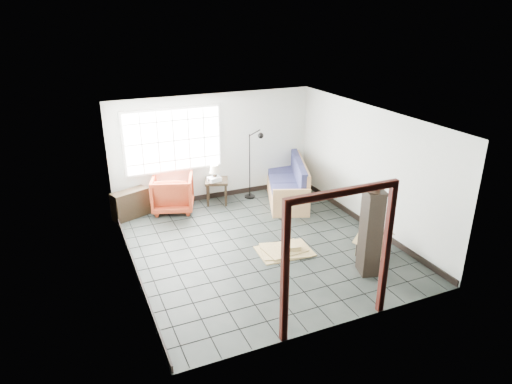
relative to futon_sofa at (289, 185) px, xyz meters
name	(u,v)px	position (x,y,z in m)	size (l,w,h in m)	color
ground	(260,245)	(-1.64, -1.92, -0.36)	(5.50, 5.50, 0.00)	black
room_shell	(260,166)	(-1.64, -1.89, 1.32)	(5.02, 5.52, 2.61)	beige
window_panel	(173,140)	(-2.64, 0.79, 1.24)	(2.32, 0.08, 1.52)	silver
doorway_trim	(340,243)	(-1.64, -4.62, 1.02)	(1.80, 0.08, 2.20)	#330F0B
futon_sofa	(289,185)	(0.00, 0.00, 0.00)	(1.61, 2.42, 1.00)	#A07548
armchair	(173,191)	(-2.81, 0.48, 0.11)	(0.92, 0.86, 0.94)	maroon
side_table	(217,184)	(-1.73, 0.48, 0.13)	(0.69, 0.69, 0.59)	black
table_lamp	(215,170)	(-1.77, 0.47, 0.50)	(0.31, 0.31, 0.39)	black
projector	(214,179)	(-1.81, 0.42, 0.28)	(0.32, 0.27, 0.10)	silver
floor_lamp	(255,162)	(-0.74, 0.42, 0.57)	(0.46, 0.35, 1.74)	black
console_shelf	(131,204)	(-3.79, 0.48, -0.04)	(0.88, 0.60, 0.64)	black
tall_shelf	(371,232)	(-0.29, -3.61, 0.45)	(0.44, 0.51, 1.59)	black
pot	(375,188)	(-0.35, -3.68, 1.29)	(0.23, 0.23, 0.13)	black
open_box	(373,247)	(0.18, -3.15, -0.19)	(0.96, 0.71, 0.49)	olive
cardboard_pile	(286,250)	(-1.30, -2.37, -0.32)	(1.10, 0.89, 0.15)	olive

